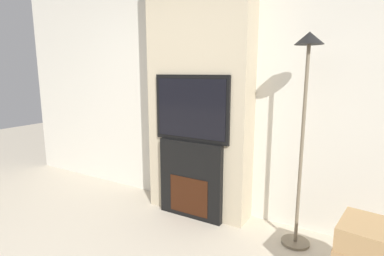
% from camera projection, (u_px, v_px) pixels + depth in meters
% --- Properties ---
extents(wall_back, '(6.00, 0.06, 2.70)m').
position_uv_depth(wall_back, '(207.00, 89.00, 3.29)').
color(wall_back, silver).
rests_on(wall_back, ground_plane).
extents(chimney_breast, '(1.13, 0.31, 2.70)m').
position_uv_depth(chimney_breast, '(199.00, 90.00, 3.14)').
color(chimney_breast, '#BCAD8E').
rests_on(chimney_breast, ground_plane).
extents(fireplace, '(0.72, 0.15, 0.83)m').
position_uv_depth(fireplace, '(192.00, 179.00, 3.18)').
color(fireplace, black).
rests_on(fireplace, ground_plane).
extents(television, '(0.84, 0.07, 0.68)m').
position_uv_depth(television, '(192.00, 108.00, 3.04)').
color(television, black).
rests_on(television, fireplace).
extents(floor_lamp, '(0.25, 0.25, 1.85)m').
position_uv_depth(floor_lamp, '(305.00, 99.00, 2.48)').
color(floor_lamp, '#726651').
rests_on(floor_lamp, ground_plane).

